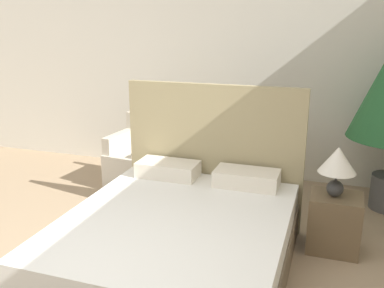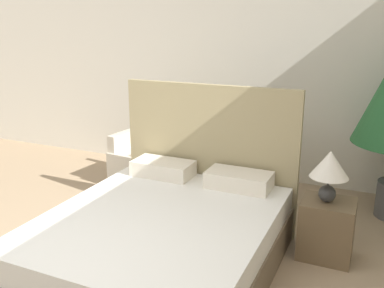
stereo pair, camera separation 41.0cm
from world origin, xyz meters
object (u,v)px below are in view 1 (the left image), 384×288
object	(u,v)px
table_lamp	(337,163)
side_table	(175,169)
nightstand	(334,223)
armchair_near_window_left	(139,163)
bed	(181,236)
armchair_near_window_right	(212,171)

from	to	relation	value
table_lamp	side_table	size ratio (longest dim) A/B	0.84
nightstand	table_lamp	xyz separation A→B (m)	(-0.02, -0.01, 0.53)
armchair_near_window_left	side_table	world-z (taller)	armchair_near_window_left
nightstand	side_table	size ratio (longest dim) A/B	0.97
nightstand	side_table	bearing A→B (deg)	154.63
bed	table_lamp	bearing A→B (deg)	31.86
armchair_near_window_left	table_lamp	bearing A→B (deg)	-15.32
nightstand	bed	bearing A→B (deg)	-148.16
side_table	nightstand	bearing A→B (deg)	-25.37
bed	side_table	world-z (taller)	bed
bed	side_table	distance (m)	1.66
bed	armchair_near_window_left	distance (m)	1.86
armchair_near_window_right	nightstand	size ratio (longest dim) A/B	1.66
armchair_near_window_left	side_table	xyz separation A→B (m)	(0.44, 0.01, -0.02)
nightstand	armchair_near_window_right	bearing A→B (deg)	147.80
table_lamp	side_table	xyz separation A→B (m)	(-1.74, 0.84, -0.53)
table_lamp	bed	bearing A→B (deg)	-148.14
nightstand	armchair_near_window_left	bearing A→B (deg)	159.42
bed	side_table	bearing A→B (deg)	112.54
bed	nightstand	distance (m)	1.32
armchair_near_window_left	nightstand	bearing A→B (deg)	-14.87
armchair_near_window_left	side_table	bearing A→B (deg)	6.66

